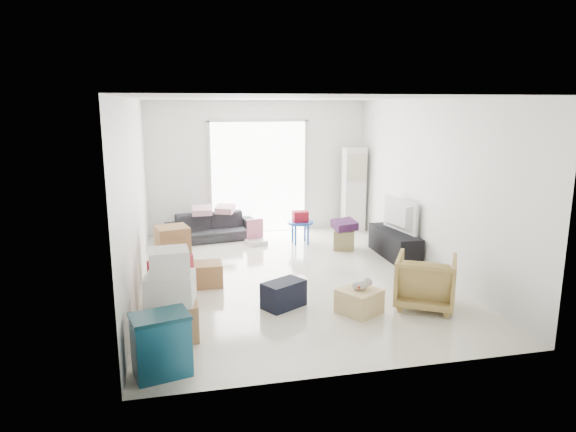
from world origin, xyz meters
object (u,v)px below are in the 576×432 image
(ac_tower, at_px, (354,189))
(wood_crate, at_px, (359,301))
(kids_table, at_px, (300,221))
(armchair, at_px, (426,279))
(storage_bins, at_px, (161,344))
(tv_console, at_px, (394,244))
(ottoman, at_px, (344,240))
(television, at_px, (395,227))
(sofa, at_px, (212,223))

(ac_tower, xyz_separation_m, wood_crate, (-1.41, -4.21, -0.72))
(wood_crate, bearing_deg, kids_table, 88.78)
(armchair, xyz_separation_m, wood_crate, (-0.91, -0.01, -0.23))
(storage_bins, bearing_deg, tv_console, 39.72)
(ac_tower, distance_m, storage_bins, 6.53)
(ac_tower, xyz_separation_m, tv_console, (0.05, -2.00, -0.64))
(ottoman, relative_size, kids_table, 0.57)
(tv_console, bearing_deg, storage_bins, -140.28)
(television, relative_size, storage_bins, 1.53)
(tv_console, height_order, wood_crate, tv_console)
(television, distance_m, ottoman, 1.02)
(tv_console, height_order, armchair, armchair)
(ottoman, xyz_separation_m, kids_table, (-0.69, 0.58, 0.27))
(sofa, relative_size, storage_bins, 2.77)
(ac_tower, distance_m, wood_crate, 4.50)
(armchair, bearing_deg, storage_bins, 47.92)
(ac_tower, xyz_separation_m, storage_bins, (-3.85, -5.24, -0.56))
(sofa, distance_m, ottoman, 2.62)
(armchair, bearing_deg, ac_tower, -66.10)
(armchair, bearing_deg, ottoman, -56.26)
(tv_console, xyz_separation_m, sofa, (-3.02, 1.85, 0.11))
(sofa, bearing_deg, television, -39.59)
(television, relative_size, armchair, 1.26)
(sofa, xyz_separation_m, wood_crate, (1.56, -4.06, -0.19))
(television, height_order, kids_table, kids_table)
(kids_table, bearing_deg, tv_console, -41.45)
(ottoman, bearing_deg, armchair, -86.93)
(ac_tower, height_order, television, ac_tower)
(television, relative_size, kids_table, 1.54)
(ottoman, height_order, wood_crate, ottoman)
(television, bearing_deg, armchair, 156.71)
(wood_crate, bearing_deg, ac_tower, 71.45)
(television, height_order, wood_crate, television)
(ac_tower, height_order, kids_table, ac_tower)
(storage_bins, relative_size, wood_crate, 1.36)
(ac_tower, height_order, ottoman, ac_tower)
(television, height_order, ottoman, television)
(television, xyz_separation_m, ottoman, (-0.70, 0.65, -0.35))
(television, xyz_separation_m, storage_bins, (-3.90, -3.24, -0.21))
(armchair, height_order, kids_table, armchair)
(ac_tower, height_order, armchair, ac_tower)
(ac_tower, relative_size, sofa, 1.00)
(tv_console, xyz_separation_m, television, (0.00, 0.00, 0.29))
(kids_table, relative_size, wood_crate, 1.35)
(television, height_order, sofa, sofa)
(tv_console, bearing_deg, armchair, -104.02)
(tv_console, distance_m, kids_table, 1.87)
(tv_console, bearing_deg, wood_crate, -123.56)
(sofa, distance_m, kids_table, 1.75)
(kids_table, height_order, wood_crate, kids_table)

